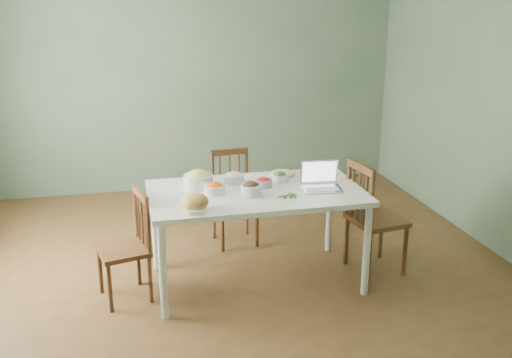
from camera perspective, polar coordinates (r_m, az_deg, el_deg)
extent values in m
cube|color=#492F1A|center=(5.27, -1.84, -9.12)|extent=(5.00, 5.00, 0.00)
cube|color=slate|center=(7.24, -5.93, 9.53)|extent=(5.00, 0.00, 2.70)
cube|color=slate|center=(2.52, 9.27, -6.85)|extent=(5.00, 0.00, 2.70)
cube|color=slate|center=(5.82, 23.05, 6.16)|extent=(0.00, 5.00, 2.70)
ellipsoid|color=gold|center=(4.39, -5.97, -2.22)|extent=(0.26, 0.26, 0.13)
cube|color=#F5E9CB|center=(4.31, -5.84, -3.30)|extent=(0.11, 0.04, 0.03)
cylinder|color=tan|center=(5.23, 2.62, 0.55)|extent=(0.29, 0.29, 0.02)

